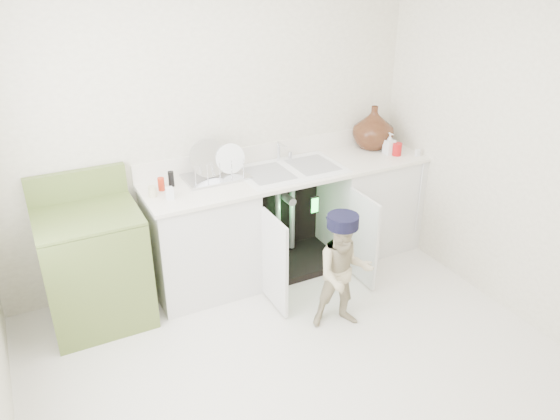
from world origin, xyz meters
name	(u,v)px	position (x,y,z in m)	size (l,w,h in m)	color
ground	(301,367)	(0.00, 0.00, 0.00)	(3.50, 3.50, 0.00)	beige
room_shell	(305,199)	(0.00, 0.00, 1.25)	(6.00, 5.50, 1.26)	silver
counter_run	(294,213)	(0.59, 1.21, 0.49)	(2.44, 1.02, 1.28)	silver
avocado_stove	(95,266)	(-1.08, 1.18, 0.45)	(0.71, 0.65, 1.10)	#5C7131
repair_worker	(344,271)	(0.50, 0.29, 0.46)	(0.51, 0.81, 0.90)	tan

